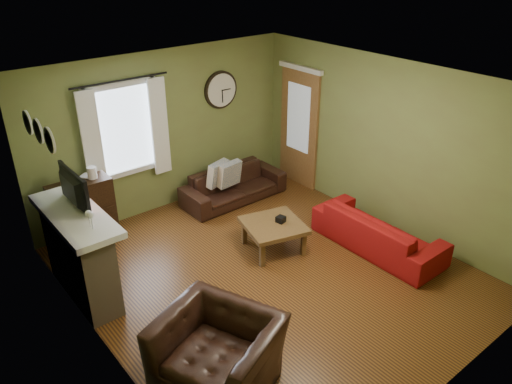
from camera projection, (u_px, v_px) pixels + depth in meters
floor at (269, 273)px, 6.81m from camera, size 4.60×5.20×0.00m
ceiling at (271, 85)px, 5.63m from camera, size 4.60×5.20×0.00m
wall_left at (94, 253)px, 4.93m from camera, size 0.00×5.20×2.60m
wall_right at (386, 145)px, 7.51m from camera, size 0.00×5.20×2.60m
wall_back at (165, 132)px, 8.02m from camera, size 4.60×0.00×2.60m
wall_front at (460, 289)px, 4.43m from camera, size 4.60×0.00×2.60m
fireplace at (80, 258)px, 6.18m from camera, size 0.40×1.40×1.10m
firebox at (98, 268)px, 6.40m from camera, size 0.04×0.60×0.55m
mantel at (75, 215)px, 5.92m from camera, size 0.58×1.60×0.08m
tv at (69, 194)px, 5.94m from camera, size 0.08×0.60×0.35m
tv_screen at (75, 188)px, 5.96m from camera, size 0.02×0.62×0.36m
medallion_left at (50, 140)px, 5.06m from camera, size 0.28×0.28×0.03m
medallion_mid at (38, 131)px, 5.30m from camera, size 0.28×0.28×0.03m
medallion_right at (28, 123)px, 5.54m from camera, size 0.28×0.28×0.03m
window_pane at (124, 130)px, 7.52m from camera, size 1.00×0.02×1.30m
curtain_rod at (120, 80)px, 7.10m from camera, size 0.03×0.03×1.50m
curtain_left at (92, 143)px, 7.16m from camera, size 0.28×0.04×1.55m
curtain_right at (160, 127)px, 7.78m from camera, size 0.28×0.04×1.55m
wall_clock at (221, 90)px, 8.37m from camera, size 0.64×0.06×0.64m
door at (299, 128)px, 8.89m from camera, size 0.05×0.90×2.10m
bookshelf at (84, 214)px, 7.22m from camera, size 0.86×0.37×1.03m
book at (86, 183)px, 7.11m from camera, size 0.25×0.27×0.02m
sofa_brown at (234, 185)px, 8.62m from camera, size 1.83×0.72×0.54m
pillow_left at (218, 174)px, 8.37m from camera, size 0.44×0.24×0.42m
pillow_right at (230, 174)px, 8.36m from camera, size 0.44×0.17×0.42m
sofa_red at (378, 231)px, 7.24m from camera, size 0.77×1.96×0.57m
armchair at (218, 352)px, 5.01m from camera, size 1.37×1.45×0.75m
coffee_table at (273, 236)px, 7.24m from camera, size 0.99×0.99×0.43m
tissue_box at (281, 224)px, 7.20m from camera, size 0.14×0.14×0.09m
wine_glass_a at (92, 221)px, 5.52m from camera, size 0.08×0.08×0.22m
wine_glass_b at (89, 219)px, 5.57m from camera, size 0.07×0.07×0.20m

